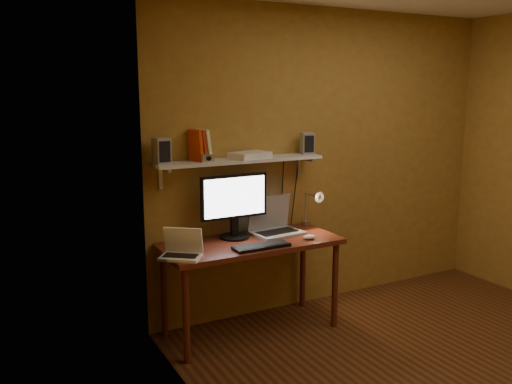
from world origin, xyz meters
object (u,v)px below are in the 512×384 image
monitor (234,203)px  mouse (310,237)px  desk_lamp (313,204)px  speaker_left (162,151)px  wall_shelf (240,161)px  keyboard (261,246)px  shelf_camera (208,158)px  netbook (182,249)px  desk (251,252)px  laptop (274,224)px  speaker_right (307,143)px  router (250,155)px

monitor → mouse: 0.65m
desk_lamp → speaker_left: size_ratio=1.94×
wall_shelf → speaker_left: bearing=-179.2°
keyboard → speaker_left: speaker_left is taller
wall_shelf → shelf_camera: (-0.30, -0.06, 0.05)m
wall_shelf → netbook: size_ratio=4.09×
netbook → mouse: netbook is taller
desk → laptop: laptop is taller
shelf_camera → speaker_right: bearing=4.3°
speaker_right → shelf_camera: size_ratio=1.82×
monitor → shelf_camera: bearing=-177.1°
desk_lamp → desk: bearing=-169.2°
desk_lamp → speaker_right: size_ratio=2.08×
desk → laptop: bearing=26.0°
keyboard → mouse: (0.45, 0.02, 0.01)m
netbook → speaker_left: size_ratio=1.77×
desk → mouse: mouse is taller
shelf_camera → netbook: bearing=-140.8°
netbook → desk_lamp: desk_lamp is taller
wall_shelf → monitor: size_ratio=2.48×
laptop → keyboard: (-0.29, -0.33, -0.07)m
monitor → keyboard: bearing=-80.9°
router → shelf_camera: bearing=-173.4°
netbook → speaker_right: 1.46m
desk → speaker_left: speaker_left is taller
desk_lamp → speaker_right: bearing=104.4°
mouse → desk_lamp: (0.23, 0.30, 0.19)m
laptop → router: router is taller
keyboard → shelf_camera: size_ratio=4.40×
speaker_left → laptop: bearing=-10.1°
laptop → desk_lamp: bearing=-7.2°
router → speaker_left: bearing=179.3°
desk → shelf_camera: (-0.30, 0.13, 0.74)m
netbook → speaker_right: bearing=52.2°
monitor → shelf_camera: size_ratio=5.70×
speaker_left → shelf_camera: (0.34, -0.05, -0.07)m
mouse → wall_shelf: bearing=155.0°
speaker_right → shelf_camera: bearing=-161.3°
mouse → router: bearing=150.4°
laptop → mouse: bearing=-69.2°
speaker_left → shelf_camera: 0.35m
wall_shelf → netbook: bearing=-152.4°
laptop → netbook: (-0.90, -0.26, -0.02)m
netbook → shelf_camera: size_ratio=3.45×
router → wall_shelf: bearing=167.8°
laptop → mouse: (0.15, -0.31, -0.06)m
laptop → keyboard: size_ratio=0.97×
keyboard → router: bearing=75.6°
desk → speaker_right: size_ratio=7.76×
desk → desk_lamp: 0.73m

